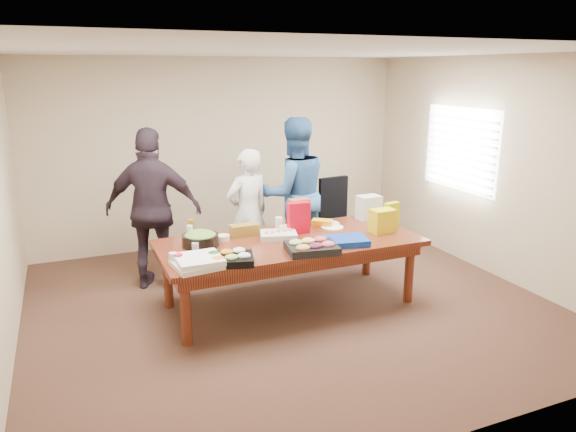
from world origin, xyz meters
name	(u,v)px	position (x,y,z in m)	size (l,w,h in m)	color
floor	(290,305)	(0.00, 0.00, -0.01)	(5.50, 5.00, 0.02)	#47301E
ceiling	(290,50)	(0.00, 0.00, 2.71)	(5.50, 5.00, 0.02)	white
wall_back	(223,152)	(0.00, 2.50, 1.35)	(5.50, 0.04, 2.70)	beige
wall_front	(445,263)	(0.00, -2.50, 1.35)	(5.50, 0.04, 2.70)	beige
wall_right	(494,167)	(2.75, 0.00, 1.35)	(0.04, 5.00, 2.70)	beige
window_panel	(460,149)	(2.72, 0.60, 1.50)	(0.03, 1.40, 1.10)	white
window_blinds	(458,149)	(2.68, 0.60, 1.50)	(0.04, 1.36, 1.00)	beige
conference_table	(290,273)	(0.00, 0.00, 0.38)	(2.80, 1.20, 0.75)	#4C1C0F
office_chair	(340,222)	(1.20, 1.10, 0.53)	(0.54, 0.54, 1.06)	black
person_center	(248,214)	(-0.13, 1.02, 0.81)	(0.59, 0.39, 1.61)	silver
person_right	(294,194)	(0.52, 1.09, 0.98)	(0.95, 0.74, 1.96)	#2D5992
person_left	(153,210)	(-1.26, 1.11, 0.95)	(1.11, 0.46, 1.90)	black
veggie_tray	(229,259)	(-0.81, -0.41, 0.78)	(0.46, 0.36, 0.07)	black
fruit_tray	(312,248)	(0.06, -0.43, 0.79)	(0.50, 0.39, 0.08)	black
sheet_cake	(278,235)	(-0.09, 0.11, 0.78)	(0.39, 0.29, 0.07)	silver
salad_bowl	(200,240)	(-0.93, 0.19, 0.81)	(0.38, 0.38, 0.12)	black
chip_bag_blue	(346,241)	(0.49, -0.35, 0.78)	(0.44, 0.33, 0.07)	#0E359C
chip_bag_red	(299,218)	(0.19, 0.20, 0.93)	(0.24, 0.10, 0.36)	red
chip_bag_yellow	(392,214)	(1.30, 0.02, 0.89)	(0.19, 0.08, 0.29)	#C8D905
chip_bag_orange	(300,218)	(0.25, 0.30, 0.89)	(0.18, 0.08, 0.28)	#D2502C
mayo_jar	(279,223)	(0.06, 0.46, 0.82)	(0.08, 0.08, 0.13)	white
mustard_bottle	(307,223)	(0.33, 0.28, 0.83)	(0.06, 0.06, 0.17)	#F3F800
dressing_bottle	(191,228)	(-0.95, 0.52, 0.85)	(0.06, 0.06, 0.20)	#845D15
ranch_bottle	(190,234)	(-1.01, 0.34, 0.84)	(0.06, 0.06, 0.19)	silver
banana_bunch	(322,223)	(0.56, 0.34, 0.79)	(0.23, 0.13, 0.08)	orange
bread_loaf	(245,230)	(-0.40, 0.34, 0.81)	(0.32, 0.14, 0.13)	brown
kraft_bag	(299,212)	(0.34, 0.52, 0.90)	(0.24, 0.14, 0.31)	brown
red_cup	(179,260)	(-1.26, -0.29, 0.80)	(0.08, 0.08, 0.11)	#B80D2D
clear_cup_a	(173,259)	(-1.30, -0.25, 0.81)	(0.08, 0.08, 0.11)	silver
clear_cup_b	(195,248)	(-1.03, 0.01, 0.80)	(0.07, 0.07, 0.10)	silver
pizza_box_lower	(197,265)	(-1.12, -0.40, 0.77)	(0.41, 0.41, 0.05)	beige
pizza_box_upper	(199,259)	(-1.09, -0.40, 0.82)	(0.41, 0.41, 0.05)	white
plate_a	(332,227)	(0.63, 0.23, 0.76)	(0.26, 0.26, 0.02)	white
plate_b	(329,224)	(0.67, 0.38, 0.76)	(0.24, 0.24, 0.02)	silver
dip_bowl_a	(286,229)	(0.08, 0.30, 0.78)	(0.17, 0.17, 0.07)	#F6E6C6
dip_bowl_b	(223,238)	(-0.66, 0.28, 0.78)	(0.14, 0.14, 0.06)	beige
grocery_bag_white	(369,208)	(1.21, 0.39, 0.90)	(0.27, 0.20, 0.29)	silver
grocery_bag_yellow	(383,221)	(1.08, -0.13, 0.88)	(0.26, 0.18, 0.26)	yellow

